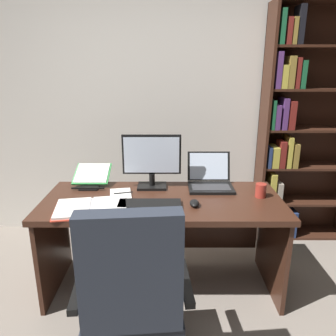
% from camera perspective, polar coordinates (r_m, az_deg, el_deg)
% --- Properties ---
extents(wall_back, '(5.40, 0.12, 2.89)m').
position_cam_1_polar(wall_back, '(3.18, -0.27, 14.18)').
color(wall_back, beige).
rests_on(wall_back, ground).
extents(desk, '(1.69, 0.71, 0.72)m').
position_cam_1_polar(desk, '(2.47, -0.88, -8.84)').
color(desk, '#381E14').
rests_on(desk, ground).
extents(bookshelf, '(0.89, 0.28, 2.14)m').
position_cam_1_polar(bookshelf, '(3.25, 21.84, 5.82)').
color(bookshelf, '#381E14').
rests_on(bookshelf, ground).
extents(office_chair, '(0.64, 0.60, 1.02)m').
position_cam_1_polar(office_chair, '(1.83, -6.09, -23.14)').
color(office_chair, black).
rests_on(office_chair, ground).
extents(monitor, '(0.44, 0.16, 0.41)m').
position_cam_1_polar(monitor, '(2.47, -2.82, 1.09)').
color(monitor, black).
rests_on(monitor, desk).
extents(laptop, '(0.34, 0.33, 0.25)m').
position_cam_1_polar(laptop, '(2.55, 7.37, -2.15)').
color(laptop, black).
rests_on(laptop, desk).
extents(keyboard, '(0.42, 0.15, 0.02)m').
position_cam_1_polar(keyboard, '(2.20, -3.20, -6.35)').
color(keyboard, black).
rests_on(keyboard, desk).
extents(computer_mouse, '(0.06, 0.10, 0.04)m').
position_cam_1_polar(computer_mouse, '(2.20, 4.66, -6.15)').
color(computer_mouse, black).
rests_on(computer_mouse, desk).
extents(reading_stand_with_book, '(0.28, 0.30, 0.13)m').
position_cam_1_polar(reading_stand_with_book, '(2.65, -13.12, -1.33)').
color(reading_stand_with_book, black).
rests_on(reading_stand_with_book, desk).
extents(open_binder, '(0.52, 0.39, 0.02)m').
position_cam_1_polar(open_binder, '(2.21, -13.21, -6.72)').
color(open_binder, '#DB422D').
rests_on(open_binder, desk).
extents(notepad, '(0.18, 0.23, 0.01)m').
position_cam_1_polar(notepad, '(2.42, -8.24, -4.50)').
color(notepad, silver).
rests_on(notepad, desk).
extents(pen, '(0.14, 0.04, 0.01)m').
position_cam_1_polar(pen, '(2.41, -7.78, -4.30)').
color(pen, black).
rests_on(pen, notepad).
extents(coffee_mug, '(0.08, 0.08, 0.10)m').
position_cam_1_polar(coffee_mug, '(2.42, 15.90, -3.80)').
color(coffee_mug, maroon).
rests_on(coffee_mug, desk).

